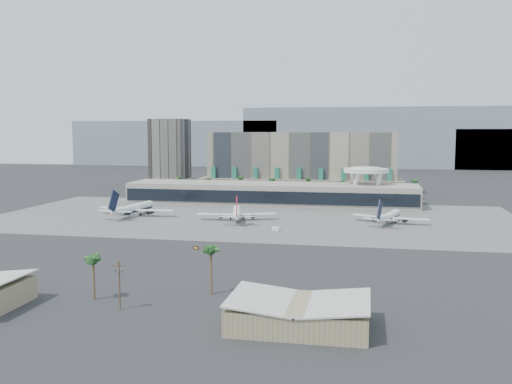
% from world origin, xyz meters
% --- Properties ---
extents(ground, '(900.00, 900.00, 0.00)m').
position_xyz_m(ground, '(0.00, 0.00, 0.00)').
color(ground, '#232326').
rests_on(ground, ground).
extents(apron_pad, '(260.00, 130.00, 0.06)m').
position_xyz_m(apron_pad, '(0.00, 55.00, 0.03)').
color(apron_pad, '#5B5B59').
rests_on(apron_pad, ground).
extents(mountain_ridge, '(680.00, 60.00, 70.00)m').
position_xyz_m(mountain_ridge, '(27.88, 470.00, 29.89)').
color(mountain_ridge, gray).
rests_on(mountain_ridge, ground).
extents(hotel, '(140.00, 30.00, 42.00)m').
position_xyz_m(hotel, '(10.00, 174.41, 16.81)').
color(hotel, tan).
rests_on(hotel, ground).
extents(office_tower, '(30.00, 30.00, 52.00)m').
position_xyz_m(office_tower, '(-95.00, 200.00, 22.94)').
color(office_tower, black).
rests_on(office_tower, ground).
extents(terminal, '(170.00, 32.50, 14.50)m').
position_xyz_m(terminal, '(0.00, 109.84, 6.52)').
color(terminal, '#A49E90').
rests_on(terminal, ground).
extents(saucer_structure, '(26.00, 26.00, 21.89)m').
position_xyz_m(saucer_structure, '(55.00, 116.00, 18.45)').
color(saucer_structure, white).
rests_on(saucer_structure, ground).
extents(palm_row, '(157.80, 2.80, 13.10)m').
position_xyz_m(palm_row, '(7.00, 145.00, 10.50)').
color(palm_row, brown).
rests_on(palm_row, ground).
extents(hangar_right, '(30.55, 20.60, 6.89)m').
position_xyz_m(hangar_right, '(42.00, -100.00, 2.95)').
color(hangar_right, '#8C825D').
rests_on(hangar_right, ground).
extents(utility_pole, '(3.20, 0.85, 12.00)m').
position_xyz_m(utility_pole, '(-2.00, -96.09, 7.14)').
color(utility_pole, '#4C3826').
rests_on(utility_pole, ground).
extents(airliner_left, '(42.37, 43.86, 15.17)m').
position_xyz_m(airliner_left, '(-60.19, 48.12, 3.83)').
color(airliner_left, white).
rests_on(airliner_left, ground).
extents(airliner_centre, '(38.04, 39.53, 13.84)m').
position_xyz_m(airliner_centre, '(-5.53, 43.88, 3.49)').
color(airliner_centre, white).
rests_on(airliner_centre, ground).
extents(airliner_right, '(35.40, 36.66, 13.03)m').
position_xyz_m(airliner_right, '(66.11, 48.56, 3.29)').
color(airliner_right, white).
rests_on(airliner_right, ground).
extents(service_vehicle_a, '(4.70, 3.53, 2.07)m').
position_xyz_m(service_vehicle_a, '(-59.32, 46.23, 1.03)').
color(service_vehicle_a, white).
rests_on(service_vehicle_a, ground).
extents(service_vehicle_b, '(3.69, 2.83, 1.67)m').
position_xyz_m(service_vehicle_b, '(17.62, 19.14, 0.84)').
color(service_vehicle_b, white).
rests_on(service_vehicle_b, ground).
extents(taxiway_sign, '(2.31, 0.92, 1.05)m').
position_xyz_m(taxiway_sign, '(-4.90, -24.98, 0.52)').
color(taxiway_sign, black).
rests_on(taxiway_sign, ground).
extents(near_palm_a, '(6.00, 6.00, 11.86)m').
position_xyz_m(near_palm_a, '(-11.91, -89.78, 9.02)').
color(near_palm_a, brown).
rests_on(near_palm_a, ground).
extents(near_palm_b, '(6.00, 6.00, 13.33)m').
position_xyz_m(near_palm_b, '(16.14, -79.20, 10.46)').
color(near_palm_b, brown).
rests_on(near_palm_b, ground).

